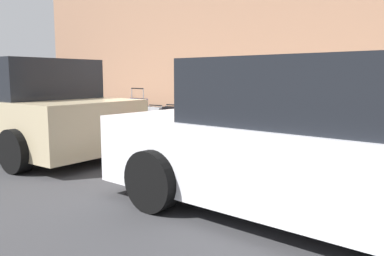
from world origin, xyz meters
The scene contains 17 objects.
ground_plane centered at (0.00, 0.00, 0.00)m, with size 40.00×40.00×0.00m, color #333335.
sidewalk_curb centered at (0.00, -2.50, 0.07)m, with size 18.00×5.00×0.14m, color #9E9B93.
suitcase_black_0 centered at (-3.29, -0.66, 0.52)m, with size 0.41×0.26×0.83m.
suitcase_silver_1 centered at (-2.76, -0.66, 0.40)m, with size 0.46×0.27×0.57m.
suitcase_navy_2 centered at (-2.26, -0.77, 0.51)m, with size 0.38×0.29×1.03m.
suitcase_red_3 centered at (-1.72, -0.69, 0.52)m, with size 0.51×0.27×1.03m.
suitcase_olive_4 centered at (-1.19, -0.63, 0.46)m, with size 0.37×0.28×0.70m.
suitcase_teal_5 centered at (-0.73, -0.75, 0.53)m, with size 0.37×0.22×1.10m.
suitcase_maroon_6 centered at (-0.20, -0.63, 0.46)m, with size 0.49×0.23×0.70m.
suitcase_black_7 centered at (0.35, -0.66, 0.45)m, with size 0.42×0.21×0.68m.
suitcase_silver_8 centered at (0.88, -0.71, 0.44)m, with size 0.45×0.25×0.65m.
suitcase_navy_9 centered at (1.44, -0.73, 0.52)m, with size 0.48×0.24×0.99m.
suitcase_red_10 centered at (2.02, -0.67, 0.48)m, with size 0.50×0.20×0.73m.
fire_hydrant centered at (2.78, -0.70, 0.57)m, with size 0.39×0.21×0.82m.
bollard_post centered at (3.54, -0.55, 0.60)m, with size 0.17×0.17×0.92m, color brown.
parked_car_white_0 centered at (-3.51, 1.59, 0.73)m, with size 4.61×2.20×1.55m.
parked_car_beige_1 centered at (1.91, 1.59, 0.78)m, with size 4.28×2.22×1.66m.
Camera 1 is at (-4.78, 5.27, 1.38)m, focal length 36.61 mm.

